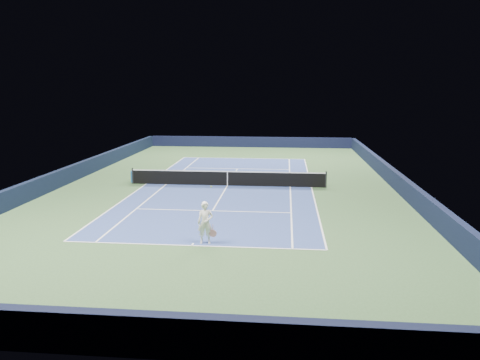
{
  "coord_description": "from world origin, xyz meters",
  "views": [
    {
      "loc": [
        3.75,
        -29.89,
        6.45
      ],
      "look_at": [
        1.12,
        -3.0,
        1.0
      ],
      "focal_mm": 35.0,
      "sensor_mm": 36.0,
      "label": 1
    }
  ],
  "objects": [
    {
      "name": "wall_right",
      "position": [
        10.82,
        0.0,
        0.55
      ],
      "size": [
        0.35,
        40.0,
        1.1
      ],
      "primitive_type": "cube",
      "color": "#101732",
      "rests_on": "ground"
    },
    {
      "name": "tennis_net",
      "position": [
        0.0,
        0.0,
        0.5
      ],
      "size": [
        12.9,
        0.1,
        1.07
      ],
      "color": "black",
      "rests_on": "ground"
    },
    {
      "name": "court_surface",
      "position": [
        0.0,
        0.0,
        0.0
      ],
      "size": [
        10.97,
        23.77,
        0.01
      ],
      "primitive_type": "cube",
      "color": "navy",
      "rests_on": "ground"
    },
    {
      "name": "sponsor_cube",
      "position": [
        -6.4,
        0.52,
        0.4
      ],
      "size": [
        0.57,
        0.46,
        0.8
      ],
      "color": "#1C5DAB",
      "rests_on": "ground"
    },
    {
      "name": "tennis_player",
      "position": [
        0.52,
        -11.53,
        0.89
      ],
      "size": [
        0.82,
        1.28,
        2.23
      ],
      "color": "white",
      "rests_on": "ground"
    },
    {
      "name": "ground",
      "position": [
        0.0,
        0.0,
        0.0
      ],
      "size": [
        40.0,
        40.0,
        0.0
      ],
      "primitive_type": "plane",
      "color": "#32512C",
      "rests_on": "ground"
    },
    {
      "name": "center_service_line",
      "position": [
        0.0,
        0.0,
        0.01
      ],
      "size": [
        0.08,
        12.8,
        0.0
      ],
      "primitive_type": "cube",
      "color": "white",
      "rests_on": "ground"
    },
    {
      "name": "sideline_doubles_right",
      "position": [
        5.49,
        0.0,
        0.01
      ],
      "size": [
        0.08,
        23.77,
        0.0
      ],
      "primitive_type": "cube",
      "color": "white",
      "rests_on": "ground"
    },
    {
      "name": "wall_near",
      "position": [
        0.0,
        -19.82,
        0.55
      ],
      "size": [
        22.0,
        0.35,
        1.1
      ],
      "primitive_type": "cube",
      "color": "black",
      "rests_on": "ground"
    },
    {
      "name": "sideline_doubles_left",
      "position": [
        -5.49,
        0.0,
        0.01
      ],
      "size": [
        0.08,
        23.77,
        0.0
      ],
      "primitive_type": "cube",
      "color": "white",
      "rests_on": "ground"
    },
    {
      "name": "wall_left",
      "position": [
        -10.82,
        0.0,
        0.55
      ],
      "size": [
        0.35,
        40.0,
        1.1
      ],
      "primitive_type": "cube",
      "color": "black",
      "rests_on": "ground"
    },
    {
      "name": "wall_far",
      "position": [
        0.0,
        19.82,
        0.55
      ],
      "size": [
        22.0,
        0.35,
        1.1
      ],
      "primitive_type": "cube",
      "color": "black",
      "rests_on": "ground"
    },
    {
      "name": "service_line_near",
      "position": [
        0.0,
        -6.4,
        0.01
      ],
      "size": [
        8.23,
        0.08,
        0.0
      ],
      "primitive_type": "cube",
      "color": "white",
      "rests_on": "ground"
    },
    {
      "name": "sideline_singles_left",
      "position": [
        -4.12,
        0.0,
        0.01
      ],
      "size": [
        0.08,
        23.77,
        0.0
      ],
      "primitive_type": "cube",
      "color": "white",
      "rests_on": "ground"
    },
    {
      "name": "sideline_singles_right",
      "position": [
        4.12,
        0.0,
        0.01
      ],
      "size": [
        0.08,
        23.77,
        0.0
      ],
      "primitive_type": "cube",
      "color": "white",
      "rests_on": "ground"
    },
    {
      "name": "baseline_far",
      "position": [
        0.0,
        11.88,
        0.01
      ],
      "size": [
        10.97,
        0.08,
        0.0
      ],
      "primitive_type": "cube",
      "color": "white",
      "rests_on": "ground"
    },
    {
      "name": "service_line_far",
      "position": [
        0.0,
        6.4,
        0.01
      ],
      "size": [
        8.23,
        0.08,
        0.0
      ],
      "primitive_type": "cube",
      "color": "white",
      "rests_on": "ground"
    },
    {
      "name": "baseline_near",
      "position": [
        0.0,
        -11.88,
        0.01
      ],
      "size": [
        10.97,
        0.08,
        0.0
      ],
      "primitive_type": "cube",
      "color": "white",
      "rests_on": "ground"
    },
    {
      "name": "center_mark_near",
      "position": [
        0.0,
        -11.73,
        0.01
      ],
      "size": [
        0.08,
        0.3,
        0.0
      ],
      "primitive_type": "cube",
      "color": "white",
      "rests_on": "ground"
    },
    {
      "name": "center_mark_far",
      "position": [
        0.0,
        11.73,
        0.01
      ],
      "size": [
        0.08,
        0.3,
        0.0
      ],
      "primitive_type": "cube",
      "color": "white",
      "rests_on": "ground"
    }
  ]
}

